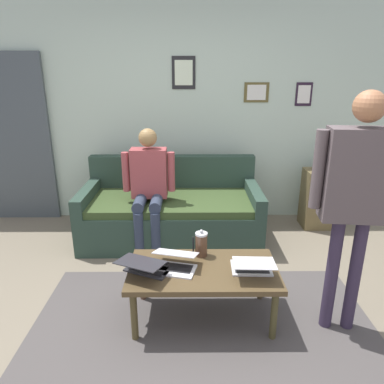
{
  "coord_description": "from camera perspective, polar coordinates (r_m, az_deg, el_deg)",
  "views": [
    {
      "loc": [
        -0.03,
        2.27,
        1.84
      ],
      "look_at": [
        -0.05,
        -0.77,
        0.8
      ],
      "focal_mm": 33.4,
      "sensor_mm": 36.0,
      "label": 1
    }
  ],
  "objects": [
    {
      "name": "laptop_right",
      "position": [
        2.69,
        -7.29,
        -11.64
      ],
      "size": [
        0.44,
        0.45,
        0.13
      ],
      "color": "#28282D",
      "rests_on": "coffee_table"
    },
    {
      "name": "person_standing",
      "position": [
        2.6,
        24.84,
        0.73
      ],
      "size": [
        0.6,
        0.24,
        1.73
      ],
      "color": "#31273D",
      "rests_on": "ground_plane"
    },
    {
      "name": "french_press",
      "position": [
        2.86,
        1.48,
        -8.31
      ],
      "size": [
        0.12,
        0.1,
        0.23
      ],
      "color": "#4C3323",
      "rests_on": "coffee_table"
    },
    {
      "name": "flower_vase",
      "position": [
        4.48,
        20.53,
        5.21
      ],
      "size": [
        0.11,
        0.11,
        0.47
      ],
      "color": "#91989A",
      "rests_on": "side_shelf"
    },
    {
      "name": "ground_plane",
      "position": [
        2.93,
        -0.99,
        -20.09
      ],
      "size": [
        7.68,
        7.68,
        0.0
      ],
      "primitive_type": "plane",
      "color": "#6E6351"
    },
    {
      "name": "couch",
      "position": [
        4.09,
        -3.28,
        -3.23
      ],
      "size": [
        1.96,
        0.95,
        0.88
      ],
      "color": "#273B30",
      "rests_on": "ground_plane"
    },
    {
      "name": "back_wall",
      "position": [
        4.5,
        -0.8,
        12.64
      ],
      "size": [
        7.04,
        0.11,
        2.7
      ],
      "color": "#AEC1AE",
      "rests_on": "ground_plane"
    },
    {
      "name": "coffee_table",
      "position": [
        2.76,
        1.79,
        -12.93
      ],
      "size": [
        1.12,
        0.61,
        0.43
      ],
      "color": "#4A3922",
      "rests_on": "ground_plane"
    },
    {
      "name": "laptop_left",
      "position": [
        2.7,
        9.6,
        -11.62
      ],
      "size": [
        0.31,
        0.35,
        0.13
      ],
      "color": "silver",
      "rests_on": "coffee_table"
    },
    {
      "name": "laptop_center",
      "position": [
        2.72,
        -2.86,
        -11.33
      ],
      "size": [
        0.38,
        0.34,
        0.13
      ],
      "color": "silver",
      "rests_on": "coffee_table"
    },
    {
      "name": "area_rug",
      "position": [
        2.9,
        1.79,
        -20.41
      ],
      "size": [
        2.59,
        1.52,
        0.01
      ],
      "primitive_type": "cube",
      "color": "#46413F",
      "rests_on": "ground_plane"
    },
    {
      "name": "side_shelf",
      "position": [
        4.62,
        19.83,
        -0.99
      ],
      "size": [
        0.42,
        0.32,
        0.72
      ],
      "color": "brown",
      "rests_on": "ground_plane"
    },
    {
      "name": "interior_door",
      "position": [
        4.94,
        -26.11,
        7.48
      ],
      "size": [
        0.82,
        0.09,
        2.05
      ],
      "color": "#42494D",
      "rests_on": "ground_plane"
    },
    {
      "name": "person_seated",
      "position": [
        3.75,
        -6.94,
        1.5
      ],
      "size": [
        0.55,
        0.51,
        1.28
      ],
      "color": "#2B3446",
      "rests_on": "ground_plane"
    }
  ]
}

